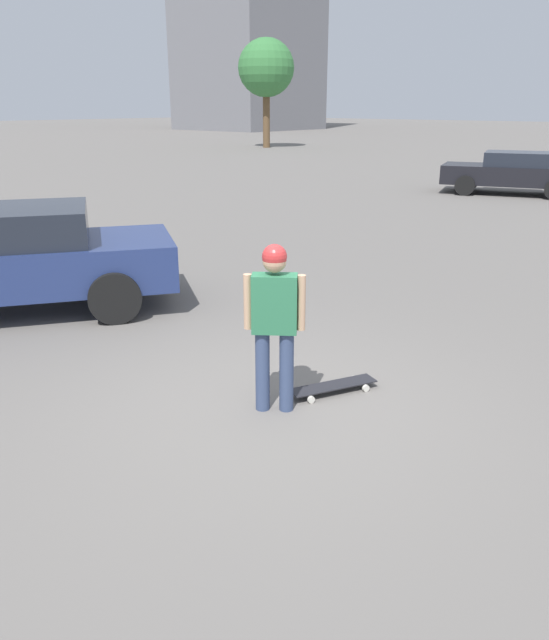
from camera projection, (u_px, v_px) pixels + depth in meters
name	position (u px, v px, depth m)	size (l,w,h in m)	color
ground_plane	(274.00, 409.00, 6.13)	(220.00, 220.00, 0.00)	slate
person	(274.00, 315.00, 5.81)	(0.41, 0.48, 1.65)	#38476B
skateboard	(333.00, 386.00, 6.46)	(0.95, 0.59, 0.09)	#232328
car_parked_near	(6.00, 258.00, 8.75)	(4.88, 4.08, 1.49)	navy
car_parked_far	(513.00, 172.00, 20.50)	(3.07, 4.72, 1.37)	black
tree_distant	(266.00, 68.00, 41.29)	(3.74, 3.74, 7.00)	brown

